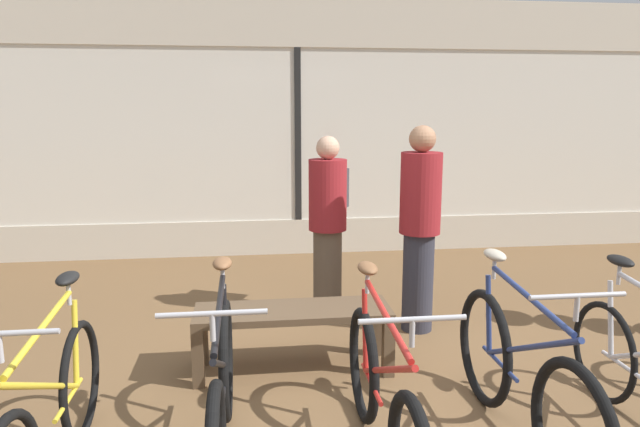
% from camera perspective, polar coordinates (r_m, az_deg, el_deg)
% --- Properties ---
extents(ground_plane, '(24.00, 24.00, 0.00)m').
position_cam_1_polar(ground_plane, '(3.73, 3.58, -19.76)').
color(ground_plane, brown).
extents(shop_back_wall, '(12.00, 0.08, 3.20)m').
position_cam_1_polar(shop_back_wall, '(7.25, -2.25, 8.68)').
color(shop_back_wall, beige).
rests_on(shop_back_wall, ground_plane).
extents(bicycle_left, '(0.46, 1.68, 1.02)m').
position_cam_1_polar(bicycle_left, '(3.25, -25.26, -17.96)').
color(bicycle_left, black).
rests_on(bicycle_left, ground_plane).
extents(bicycle_center_left, '(0.46, 1.80, 1.05)m').
position_cam_1_polar(bicycle_center_left, '(3.15, -9.76, -17.66)').
color(bicycle_center_left, black).
rests_on(bicycle_center_left, ground_plane).
extents(bicycle_center, '(0.46, 1.74, 1.03)m').
position_cam_1_polar(bicycle_center, '(3.12, 6.30, -18.24)').
color(bicycle_center, black).
rests_on(bicycle_center, ground_plane).
extents(bicycle_center_right, '(0.46, 1.76, 1.05)m').
position_cam_1_polar(bicycle_center_right, '(3.46, 19.44, -15.36)').
color(bicycle_center_right, black).
rests_on(bicycle_center_right, ground_plane).
extents(display_bench, '(1.40, 0.44, 0.47)m').
position_cam_1_polar(display_bench, '(4.16, -2.73, -10.56)').
color(display_bench, brown).
rests_on(display_bench, ground_plane).
extents(customer_near_rack, '(0.46, 0.46, 1.74)m').
position_cam_1_polar(customer_near_rack, '(4.81, 9.94, -1.13)').
color(customer_near_rack, '#2D2D38').
rests_on(customer_near_rack, ground_plane).
extents(customer_by_window, '(0.46, 0.56, 1.63)m').
position_cam_1_polar(customer_by_window, '(5.12, 0.82, -0.68)').
color(customer_by_window, brown).
rests_on(customer_by_window, ground_plane).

